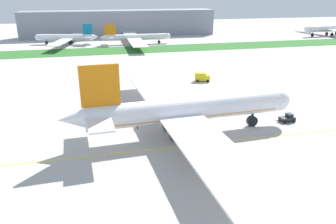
% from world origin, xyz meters
% --- Properties ---
extents(ground_plane, '(600.00, 600.00, 0.00)m').
position_xyz_m(ground_plane, '(0.00, 0.00, 0.00)').
color(ground_plane, '#ADAAA5').
rests_on(ground_plane, ground).
extents(apron_taxi_line, '(280.00, 0.36, 0.01)m').
position_xyz_m(apron_taxi_line, '(0.00, -2.68, 0.00)').
color(apron_taxi_line, yellow).
rests_on(apron_taxi_line, ground).
extents(grass_median_strip, '(320.00, 24.00, 0.10)m').
position_xyz_m(grass_median_strip, '(0.00, 121.45, 0.05)').
color(grass_median_strip, '#2D6628').
rests_on(grass_median_strip, ground).
extents(airliner_foreground, '(55.48, 88.32, 17.79)m').
position_xyz_m(airliner_foreground, '(-3.77, 3.55, 6.04)').
color(airliner_foreground, white).
rests_on(airliner_foreground, ground).
extents(pushback_tug, '(5.69, 2.70, 2.13)m').
position_xyz_m(pushback_tug, '(24.73, 5.03, 0.97)').
color(pushback_tug, '#26262B').
rests_on(pushback_tug, ground).
extents(ground_crew_wingwalker_port, '(0.51, 0.47, 1.72)m').
position_xyz_m(ground_crew_wingwalker_port, '(-13.77, 9.12, 1.04)').
color(ground_crew_wingwalker_port, black).
rests_on(ground_crew_wingwalker_port, ground).
extents(ground_crew_marshaller_front, '(0.44, 0.46, 1.56)m').
position_xyz_m(ground_crew_marshaller_front, '(-1.31, -18.07, 0.95)').
color(ground_crew_marshaller_front, black).
rests_on(ground_crew_marshaller_front, ground).
extents(service_truck_baggage_loader, '(5.90, 3.81, 3.24)m').
position_xyz_m(service_truck_baggage_loader, '(16.14, 47.80, 1.71)').
color(service_truck_baggage_loader, yellow).
rests_on(service_truck_baggage_loader, ground).
extents(parked_airliner_far_left, '(38.84, 62.88, 12.26)m').
position_xyz_m(parked_airliner_far_left, '(-36.73, 151.13, 4.16)').
color(parked_airliner_far_left, white).
rests_on(parked_airliner_far_left, ground).
extents(parked_airliner_far_centre, '(44.53, 72.06, 12.31)m').
position_xyz_m(parked_airliner_far_centre, '(4.37, 141.83, 4.18)').
color(parked_airliner_far_centre, white).
rests_on(parked_airliner_far_centre, ground).
extents(parked_airliner_far_right, '(41.92, 65.72, 15.25)m').
position_xyz_m(parked_airliner_far_right, '(147.27, 147.95, 5.17)').
color(parked_airliner_far_right, white).
rests_on(parked_airliner_far_right, ground).
extents(terminal_building, '(137.50, 20.00, 18.00)m').
position_xyz_m(terminal_building, '(-0.53, 184.24, 9.00)').
color(terminal_building, gray).
rests_on(terminal_building, ground).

